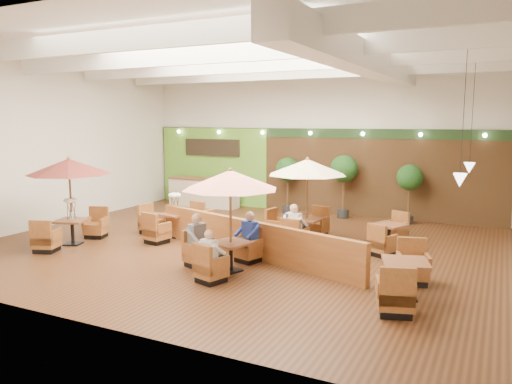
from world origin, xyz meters
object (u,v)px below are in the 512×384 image
Objects in this scene: topiary_2 at (410,180)px; table_1 at (228,197)px; table_3 at (175,223)px; diner_2 at (198,235)px; diner_0 at (211,250)px; table_0 at (70,178)px; table_2 at (305,181)px; booth_divider at (249,239)px; table_5 at (389,236)px; topiary_0 at (288,172)px; service_counter at (204,192)px; diner_3 at (295,223)px; topiary_1 at (344,171)px; diner_4 at (295,222)px; diner_1 at (248,232)px; table_4 at (405,280)px.

table_1 is at bearing -110.73° from topiary_2.
topiary_2 is (2.84, 7.50, -0.25)m from table_1.
diner_2 is at bearing -34.59° from table_3.
table_0 is at bearing -177.80° from diner_0.
table_0 is 1.05× the size of table_2.
table_5 is (3.06, 2.55, -0.15)m from booth_divider.
table_3 is 1.19× the size of topiary_0.
topiary_0 reaches higher than booth_divider.
table_5 is (2.95, 3.83, -1.45)m from table_1.
table_2 is (5.92, -3.88, 1.22)m from service_counter.
diner_2 reaches higher than service_counter.
booth_divider is at bearing -118.68° from diner_3.
diner_3 is at bearing -113.65° from topiary_2.
service_counter is at bearing -178.60° from topiary_2.
table_5 is at bearing 57.12° from booth_divider.
service_counter is at bearing -178.33° from table_5.
diner_2 is (-3.68, -7.50, -0.75)m from topiary_2.
topiary_1 is 2.88× the size of diner_3.
booth_divider is at bearing 112.00° from table_1.
table_0 is at bearing -89.60° from service_counter.
booth_divider is at bearing -100.96° from table_2.
table_1 reaches higher than diner_0.
table_2 is at bearing -61.03° from topiary_0.
service_counter is at bearing -133.58° from diner_2.
topiary_2 reaches higher than diner_4.
table_2 reaches higher than diner_0.
booth_divider is 3.26m from table_3.
diner_1 is (0.06, 0.90, -1.01)m from table_1.
topiary_2 is 5.50m from diner_4.
table_1 reaches higher than diner_3.
diner_0 is at bearing -93.24° from topiary_1.
table_0 reaches higher than topiary_1.
table_0 is at bearing 29.96° from diner_1.
service_counter is at bearing -27.16° from diner_1.
diner_0 is (-0.48, -8.40, -0.98)m from topiary_1.
table_1 is at bearing -67.75° from booth_divider.
diner_4 reaches higher than table_4.
booth_divider is 2.56× the size of table_4.
table_0 reaches higher than diner_2.
topiary_1 is 8.47m from diner_0.
topiary_2 is at bearing 116.07° from table_5.
table_3 is at bearing -174.18° from diner_3.
diner_0 is at bearing -34.65° from table_3.
service_counter is 0.43× the size of booth_divider.
diner_4 is at bearing 17.35° from diner_3.
topiary_2 is (4.50, 0.00, -0.07)m from topiary_0.
diner_0 is at bearing -78.42° from topiary_0.
service_counter is at bearing 70.92° from table_0.
table_5 is 3.05× the size of diner_1.
diner_0 is at bearing -56.72° from service_counter.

